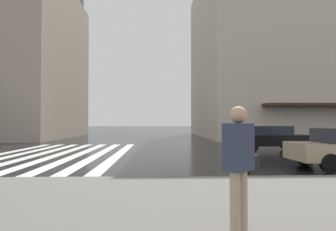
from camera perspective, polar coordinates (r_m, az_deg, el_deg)
The scene contains 5 objects.
ground_plane at distance 11.53m, azimuth -15.78°, elevation -9.35°, with size 220.00×220.00×0.00m, color black.
zebra_crossing at distance 15.97m, azimuth -20.25°, elevation -7.04°, with size 13.00×6.50×0.01m.
haussmann_block_corner at distance 38.36m, azimuth 24.83°, elevation 13.02°, with size 20.39×24.06×22.53m.
car_black at distance 17.76m, azimuth 18.87°, elevation -4.03°, with size 1.85×4.10×1.41m.
pedestrian_by_billboard at distance 3.92m, azimuth 13.68°, elevation -8.51°, with size 0.58×0.58×1.68m.
Camera 1 is at (-11.09, -2.73, 1.62)m, focal length 31.56 mm.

